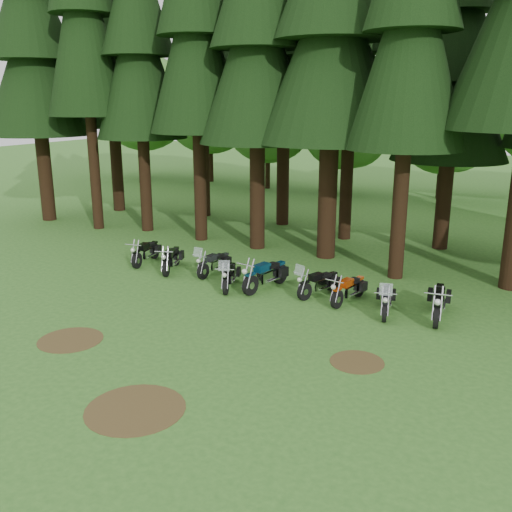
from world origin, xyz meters
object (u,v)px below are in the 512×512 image
(motorcycle_0, at_px, (146,253))
(motorcycle_2, at_px, (214,264))
(motorcycle_3, at_px, (229,276))
(motorcycle_7, at_px, (386,300))
(motorcycle_1, at_px, (171,260))
(motorcycle_8, at_px, (438,303))
(motorcycle_4, at_px, (266,276))
(motorcycle_6, at_px, (349,290))
(motorcycle_5, at_px, (319,284))

(motorcycle_0, xyz_separation_m, motorcycle_2, (3.26, 0.03, -0.01))
(motorcycle_3, bearing_deg, motorcycle_7, -19.06)
(motorcycle_1, distance_m, motorcycle_8, 10.16)
(motorcycle_1, relative_size, motorcycle_4, 0.87)
(motorcycle_0, relative_size, motorcycle_8, 0.90)
(motorcycle_2, height_order, motorcycle_3, motorcycle_3)
(motorcycle_0, bearing_deg, motorcycle_7, -15.60)
(motorcycle_1, distance_m, motorcycle_3, 3.16)
(motorcycle_6, bearing_deg, motorcycle_1, -170.35)
(motorcycle_0, distance_m, motorcycle_4, 5.81)
(motorcycle_4, height_order, motorcycle_8, motorcycle_4)
(motorcycle_4, height_order, motorcycle_5, motorcycle_5)
(motorcycle_6, relative_size, motorcycle_8, 0.86)
(motorcycle_2, bearing_deg, motorcycle_6, -0.37)
(motorcycle_0, height_order, motorcycle_4, motorcycle_4)
(motorcycle_4, xyz_separation_m, motorcycle_8, (5.89, 0.08, -0.00))
(motorcycle_1, xyz_separation_m, motorcycle_8, (10.16, -0.12, 0.04))
(motorcycle_3, bearing_deg, motorcycle_0, 145.58)
(motorcycle_8, bearing_deg, motorcycle_0, 169.08)
(motorcycle_5, height_order, motorcycle_7, motorcycle_7)
(motorcycle_3, distance_m, motorcycle_6, 4.25)
(motorcycle_7, relative_size, motorcycle_8, 0.87)
(motorcycle_2, xyz_separation_m, motorcycle_8, (8.42, -0.49, 0.06))
(motorcycle_2, relative_size, motorcycle_4, 0.86)
(motorcycle_3, height_order, motorcycle_6, motorcycle_3)
(motorcycle_0, relative_size, motorcycle_5, 1.06)
(motorcycle_2, xyz_separation_m, motorcycle_7, (6.90, -0.89, 0.01))
(motorcycle_1, xyz_separation_m, motorcycle_6, (7.28, -0.10, -0.03))
(motorcycle_6, bearing_deg, motorcycle_7, -6.86)
(motorcycle_0, distance_m, motorcycle_2, 3.26)
(motorcycle_1, distance_m, motorcycle_6, 7.28)
(motorcycle_3, xyz_separation_m, motorcycle_4, (1.18, 0.53, 0.06))
(motorcycle_2, relative_size, motorcycle_5, 1.02)
(motorcycle_5, bearing_deg, motorcycle_8, 18.17)
(motorcycle_2, height_order, motorcycle_4, motorcycle_2)
(motorcycle_4, xyz_separation_m, motorcycle_7, (4.38, -0.32, -0.06))
(motorcycle_0, height_order, motorcycle_5, motorcycle_5)
(motorcycle_1, xyz_separation_m, motorcycle_4, (4.26, -0.21, 0.04))
(motorcycle_0, height_order, motorcycle_7, motorcycle_7)
(motorcycle_4, relative_size, motorcycle_8, 1.00)
(motorcycle_3, bearing_deg, motorcycle_4, 2.80)
(motorcycle_0, xyz_separation_m, motorcycle_3, (4.60, -1.08, -0.01))
(motorcycle_0, distance_m, motorcycle_8, 11.69)
(motorcycle_5, relative_size, motorcycle_7, 0.97)
(motorcycle_2, xyz_separation_m, motorcycle_4, (2.53, -0.58, 0.07))
(motorcycle_7, height_order, motorcycle_8, motorcycle_7)
(motorcycle_7, bearing_deg, motorcycle_8, 0.36)
(motorcycle_4, relative_size, motorcycle_5, 1.19)
(motorcycle_2, bearing_deg, motorcycle_1, -163.47)
(motorcycle_7, bearing_deg, motorcycle_3, 167.82)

